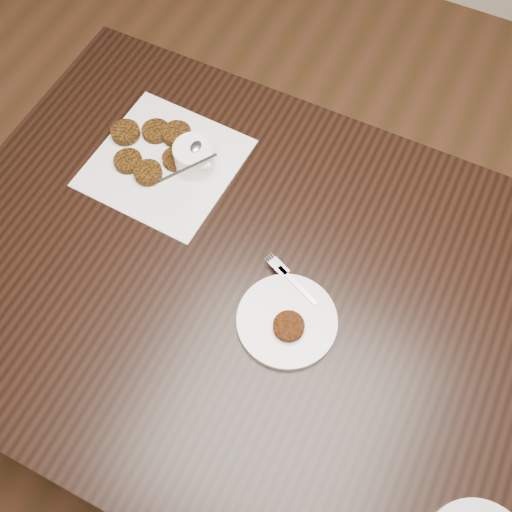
{
  "coord_description": "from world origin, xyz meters",
  "views": [
    {
      "loc": [
        0.13,
        -0.39,
        1.81
      ],
      "look_at": [
        -0.1,
        0.08,
        0.8
      ],
      "focal_mm": 40.92,
      "sensor_mm": 36.0,
      "label": 1
    }
  ],
  "objects_px": {
    "table": "(283,359)",
    "plate_with_patty": "(287,319)",
    "sauce_ramekin": "(193,148)",
    "napkin": "(165,163)"
  },
  "relations": [
    {
      "from": "sauce_ramekin",
      "to": "plate_with_patty",
      "type": "distance_m",
      "value": 0.42
    },
    {
      "from": "plate_with_patty",
      "to": "sauce_ramekin",
      "type": "bearing_deg",
      "value": 143.92
    },
    {
      "from": "napkin",
      "to": "sauce_ramekin",
      "type": "bearing_deg",
      "value": 20.54
    },
    {
      "from": "sauce_ramekin",
      "to": "napkin",
      "type": "bearing_deg",
      "value": -159.46
    },
    {
      "from": "napkin",
      "to": "plate_with_patty",
      "type": "height_order",
      "value": "plate_with_patty"
    },
    {
      "from": "plate_with_patty",
      "to": "napkin",
      "type": "bearing_deg",
      "value": 151.15
    },
    {
      "from": "table",
      "to": "sauce_ramekin",
      "type": "distance_m",
      "value": 0.59
    },
    {
      "from": "sauce_ramekin",
      "to": "plate_with_patty",
      "type": "xyz_separation_m",
      "value": [
        0.34,
        -0.25,
        -0.05
      ]
    },
    {
      "from": "table",
      "to": "plate_with_patty",
      "type": "xyz_separation_m",
      "value": [
        0.01,
        -0.04,
        0.39
      ]
    },
    {
      "from": "sauce_ramekin",
      "to": "table",
      "type": "bearing_deg",
      "value": -31.75
    }
  ]
}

